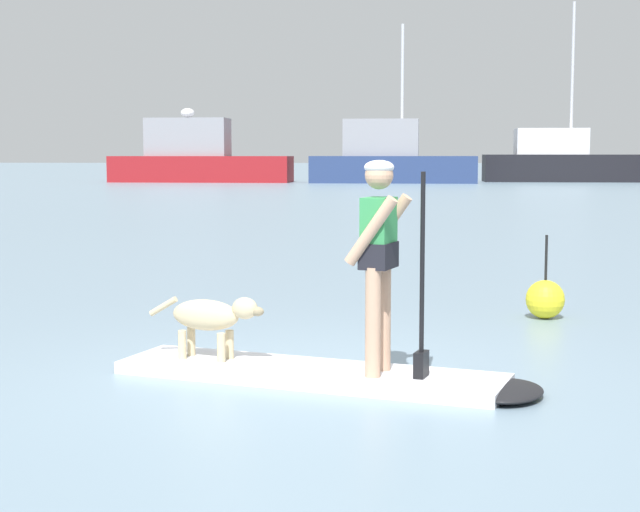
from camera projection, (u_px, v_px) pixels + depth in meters
name	position (u px, v px, depth m)	size (l,w,h in m)	color
ground_plane	(309.00, 380.00, 7.86)	(400.00, 400.00, 0.00)	gray
paddleboard	(336.00, 376.00, 7.77)	(3.52, 1.71, 0.10)	silver
person_paddler	(381.00, 250.00, 7.53)	(0.67, 0.57, 1.67)	tan
dog	(211.00, 317.00, 8.13)	(1.05, 0.40, 0.54)	#CCB78C
moored_boat_far_starboard	(197.00, 158.00, 63.98)	(11.87, 3.51, 4.82)	maroon
moored_boat_center	(390.00, 159.00, 62.30)	(10.62, 3.66, 10.00)	navy
moored_boat_far_port	(559.00, 161.00, 64.82)	(10.36, 3.25, 11.76)	black
marker_buoy	(545.00, 299.00, 10.76)	(0.43, 0.43, 0.93)	yellow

